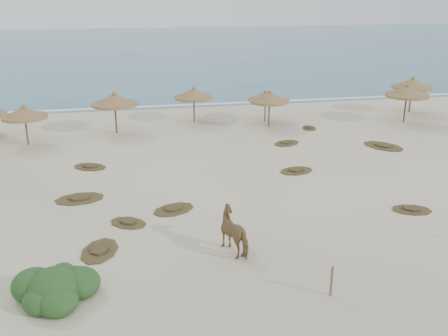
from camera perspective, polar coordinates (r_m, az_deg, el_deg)
The scene contains 23 objects.
ground at distance 22.46m, azimuth 2.10°, elevation -7.26°, with size 160.00×160.00×0.00m, color beige.
ocean at distance 95.12m, azimuth -8.39°, elevation 13.45°, with size 200.00×100.00×0.01m, color #285F78.
foam_line at distance 46.82m, azimuth -5.12°, elevation 7.14°, with size 70.00×0.60×0.01m, color white.
palapa_1 at distance 36.71m, azimuth -21.88°, elevation 5.84°, with size 3.89×3.89×2.89m.
palapa_2 at distance 37.91m, azimuth -12.41°, elevation 7.56°, with size 4.06×4.06×3.18m.
palapa_3 at distance 40.32m, azimuth -3.47°, elevation 8.43°, with size 4.08×4.08×2.95m.
palapa_4 at distance 39.15m, azimuth 5.22°, elevation 8.01°, with size 3.21×3.21×2.92m.
palapa_5 at distance 40.74m, azimuth 4.76°, elevation 8.14°, with size 3.54×3.54×2.60m.
palapa_6 at distance 42.69m, azimuth 20.20°, elevation 8.19°, with size 4.57×4.57×3.22m.
palapa_7 at distance 46.53m, azimuth 20.74°, elevation 8.98°, with size 4.17×4.17×3.20m.
horse at distance 20.50m, azimuth 1.44°, elevation -7.26°, with size 0.96×2.10×1.77m, color olive.
fence_post_near at distance 18.28m, azimuth 12.19°, elevation -12.51°, with size 0.09×0.09×1.15m, color brown.
bush at distance 18.68m, azimuth -18.74°, elevation -12.88°, with size 3.06×2.69×1.37m.
scrub_1 at distance 26.74m, azimuth -16.18°, elevation -3.36°, with size 2.69×1.95×0.16m.
scrub_2 at distance 23.55m, azimuth -10.89°, elevation -6.14°, with size 2.16×2.02×0.16m.
scrub_3 at distance 29.88m, azimuth 8.28°, elevation -0.29°, with size 2.37×1.83×0.16m.
scrub_4 at distance 26.10m, azimuth 20.65°, elevation -4.46°, with size 2.19×1.73×0.16m.
scrub_5 at distance 35.93m, azimuth 17.75°, elevation 2.41°, with size 3.10×3.43×0.16m.
scrub_6 at distance 31.30m, azimuth -15.07°, elevation 0.15°, with size 2.47×2.20×0.16m.
scrub_7 at distance 35.18m, azimuth 7.18°, elevation 2.86°, with size 2.42×2.16×0.16m.
scrub_9 at distance 24.60m, azimuth -5.78°, elevation -4.70°, with size 2.54×2.20×0.16m.
scrub_10 at distance 39.32m, azimuth 9.71°, elevation 4.55°, with size 1.31×1.74×0.16m.
scrub_11 at distance 21.44m, azimuth -14.03°, elevation -9.13°, with size 1.98×2.53×0.16m.
Camera 1 is at (-4.62, -19.46, 10.21)m, focal length 40.00 mm.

